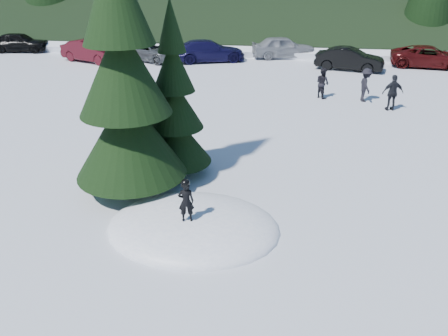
# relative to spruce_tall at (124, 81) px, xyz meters

# --- Properties ---
(ground) EXTENTS (200.00, 200.00, 0.00)m
(ground) POSITION_rel_spruce_tall_xyz_m (2.20, -1.80, -3.32)
(ground) COLOR silver
(ground) RESTS_ON ground
(snow_mound) EXTENTS (4.48, 3.52, 0.96)m
(snow_mound) POSITION_rel_spruce_tall_xyz_m (2.20, -1.80, -3.32)
(snow_mound) COLOR white
(snow_mound) RESTS_ON ground
(spruce_tall) EXTENTS (3.20, 3.20, 8.60)m
(spruce_tall) POSITION_rel_spruce_tall_xyz_m (0.00, 0.00, 0.00)
(spruce_tall) COLOR #322010
(spruce_tall) RESTS_ON ground
(spruce_short) EXTENTS (2.20, 2.20, 5.37)m
(spruce_short) POSITION_rel_spruce_tall_xyz_m (1.00, 1.40, -1.22)
(spruce_short) COLOR #322010
(spruce_short) RESTS_ON ground
(child_skier) EXTENTS (0.43, 0.33, 1.05)m
(child_skier) POSITION_rel_spruce_tall_xyz_m (2.13, -2.18, -2.32)
(child_skier) COLOR black
(child_skier) RESTS_ON snow_mound
(adult_0) EXTENTS (0.90, 0.92, 1.50)m
(adult_0) POSITION_rel_spruce_tall_xyz_m (6.08, 10.86, -2.57)
(adult_0) COLOR black
(adult_0) RESTS_ON ground
(adult_1) EXTENTS (1.02, 0.57, 1.64)m
(adult_1) POSITION_rel_spruce_tall_xyz_m (9.12, 9.23, -2.50)
(adult_1) COLOR black
(adult_1) RESTS_ON ground
(adult_2) EXTENTS (0.74, 1.12, 1.61)m
(adult_2) POSITION_rel_spruce_tall_xyz_m (8.11, 10.53, -2.51)
(adult_2) COLOR black
(adult_2) RESTS_ON ground
(car_0) EXTENTS (4.43, 2.27, 1.44)m
(car_0) POSITION_rel_spruce_tall_xyz_m (-15.89, 20.09, -2.60)
(car_0) COLOR black
(car_0) RESTS_ON ground
(car_1) EXTENTS (4.72, 3.08, 1.47)m
(car_1) POSITION_rel_spruce_tall_xyz_m (-8.97, 17.45, -2.59)
(car_1) COLOR #3B0A12
(car_1) RESTS_ON ground
(car_2) EXTENTS (5.05, 3.80, 1.27)m
(car_2) POSITION_rel_spruce_tall_xyz_m (-5.07, 18.37, -2.68)
(car_2) COLOR #474B4E
(car_2) RESTS_ON ground
(car_3) EXTENTS (5.33, 3.56, 1.44)m
(car_3) POSITION_rel_spruce_tall_xyz_m (-1.13, 18.71, -2.60)
(car_3) COLOR #100E34
(car_3) RESTS_ON ground
(car_4) EXTENTS (4.75, 2.85, 1.51)m
(car_4) POSITION_rel_spruce_tall_xyz_m (3.88, 20.69, -2.56)
(car_4) COLOR gray
(car_4) RESTS_ON ground
(car_5) EXTENTS (4.42, 2.41, 1.38)m
(car_5) POSITION_rel_spruce_tall_xyz_m (8.11, 17.45, -2.63)
(car_5) COLOR black
(car_5) RESTS_ON ground
(car_6) EXTENTS (5.09, 2.86, 1.34)m
(car_6) POSITION_rel_spruce_tall_xyz_m (13.31, 19.04, -2.65)
(car_6) COLOR #3F0B0C
(car_6) RESTS_ON ground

